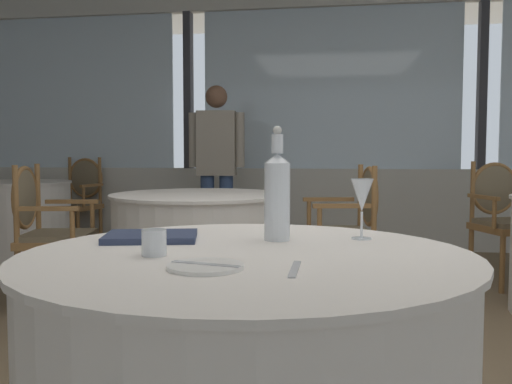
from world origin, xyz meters
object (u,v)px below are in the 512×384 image
object	(u,v)px
side_plate	(205,266)
dining_chair_2_1	(79,194)
diner_person_0	(217,161)
dining_chair_1_0	(504,212)
menu_book	(151,237)
dining_chair_0_0	(350,222)
dining_chair_0_1	(45,224)
water_bottle	(277,194)
water_tumbler	(154,243)
wine_glass	(362,197)

from	to	relation	value
side_plate	dining_chair_2_1	size ratio (longest dim) A/B	0.19
diner_person_0	dining_chair_1_0	bearing A→B (deg)	70.74
menu_book	dining_chair_0_0	world-z (taller)	dining_chair_0_0
side_plate	dining_chair_0_0	xyz separation A→B (m)	(0.36, 2.56, -0.20)
dining_chair_0_1	diner_person_0	world-z (taller)	diner_person_0
side_plate	dining_chair_1_0	size ratio (longest dim) A/B	0.19
water_bottle	water_tumbler	bearing A→B (deg)	-132.95
dining_chair_0_1	diner_person_0	xyz separation A→B (m)	(0.76, 1.76, 0.39)
dining_chair_1_0	dining_chair_2_1	bearing A→B (deg)	-127.02
dining_chair_2_1	water_tumbler	bearing A→B (deg)	39.51
dining_chair_1_0	dining_chair_0_1	bearing A→B (deg)	-90.43
menu_book	dining_chair_2_1	bearing A→B (deg)	106.07
dining_chair_1_0	side_plate	bearing A→B (deg)	-45.42
menu_book	dining_chair_1_0	bearing A→B (deg)	44.92
water_bottle	diner_person_0	distance (m)	3.61
menu_book	dining_chair_0_1	xyz separation A→B (m)	(-1.36, 1.76, -0.21)
side_plate	water_tumbler	bearing A→B (deg)	141.08
water_bottle	wine_glass	world-z (taller)	water_bottle
dining_chair_0_0	side_plate	bearing A→B (deg)	70.72
dining_chair_0_0	dining_chair_1_0	distance (m)	1.41
water_bottle	menu_book	size ratio (longest dim) A/B	1.26
water_bottle	dining_chair_0_1	size ratio (longest dim) A/B	0.38
dining_chair_0_1	dining_chair_2_1	bearing A→B (deg)	100.33
water_tumbler	menu_book	size ratio (longest dim) A/B	0.25
dining_chair_0_1	dining_chair_1_0	xyz separation A→B (m)	(3.19, 1.16, 0.01)
dining_chair_0_0	dining_chair_2_1	world-z (taller)	dining_chair_2_1
water_bottle	dining_chair_1_0	distance (m)	3.22
water_tumbler	dining_chair_1_0	distance (m)	3.63
water_bottle	dining_chair_0_1	distance (m)	2.47
water_bottle	diner_person_0	bearing A→B (deg)	105.98
water_tumbler	dining_chair_0_1	bearing A→B (deg)	125.84
wine_glass	side_plate	bearing A→B (deg)	-126.04
water_bottle	wine_glass	distance (m)	0.27
water_tumbler	diner_person_0	world-z (taller)	diner_person_0
water_tumbler	dining_chair_1_0	size ratio (longest dim) A/B	0.07
wine_glass	water_bottle	bearing A→B (deg)	-166.35
water_tumbler	dining_chair_1_0	xyz separation A→B (m)	(1.73, 3.18, -0.22)
diner_person_0	wine_glass	bearing A→B (deg)	14.96
water_bottle	dining_chair_0_0	distance (m)	2.15
water_bottle	water_tumbler	xyz separation A→B (m)	(-0.29, -0.32, -0.11)
wine_glass	dining_chair_0_1	bearing A→B (deg)	140.90
side_plate	water_tumbler	xyz separation A→B (m)	(-0.18, 0.14, 0.03)
wine_glass	dining_chair_2_1	world-z (taller)	dining_chair_2_1
wine_glass	dining_chair_1_0	distance (m)	3.05
side_plate	diner_person_0	distance (m)	4.03
dining_chair_0_1	dining_chair_2_1	xyz separation A→B (m)	(-0.95, 2.39, 0.01)
water_tumbler	menu_book	world-z (taller)	water_tumbler
water_tumbler	dining_chair_0_0	size ratio (longest dim) A/B	0.08
dining_chair_2_1	dining_chair_0_0	bearing A→B (deg)	66.81
dining_chair_0_0	dining_chair_2_1	distance (m)	3.56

